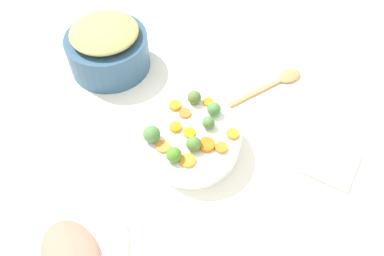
{
  "coord_description": "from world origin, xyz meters",
  "views": [
    {
      "loc": [
        0.35,
        0.37,
        0.84
      ],
      "look_at": [
        -0.02,
        -0.04,
        0.11
      ],
      "focal_mm": 36.61,
      "sensor_mm": 36.0,
      "label": 1
    }
  ],
  "objects_px": {
    "ham_plate": "(67,248)",
    "metal_pot": "(108,52)",
    "wooden_spoon": "(277,82)",
    "serving_bowl_carrots": "(192,140)"
  },
  "relations": [
    {
      "from": "ham_plate",
      "to": "metal_pot",
      "type": "bearing_deg",
      "value": -134.42
    },
    {
      "from": "wooden_spoon",
      "to": "ham_plate",
      "type": "relative_size",
      "value": 1.06
    },
    {
      "from": "serving_bowl_carrots",
      "to": "wooden_spoon",
      "type": "bearing_deg",
      "value": -179.07
    },
    {
      "from": "metal_pot",
      "to": "ham_plate",
      "type": "height_order",
      "value": "metal_pot"
    },
    {
      "from": "metal_pot",
      "to": "wooden_spoon",
      "type": "height_order",
      "value": "metal_pot"
    },
    {
      "from": "metal_pot",
      "to": "ham_plate",
      "type": "bearing_deg",
      "value": 45.58
    },
    {
      "from": "serving_bowl_carrots",
      "to": "metal_pot",
      "type": "relative_size",
      "value": 1.02
    },
    {
      "from": "wooden_spoon",
      "to": "serving_bowl_carrots",
      "type": "bearing_deg",
      "value": 0.93
    },
    {
      "from": "serving_bowl_carrots",
      "to": "ham_plate",
      "type": "distance_m",
      "value": 0.37
    },
    {
      "from": "ham_plate",
      "to": "serving_bowl_carrots",
      "type": "bearing_deg",
      "value": -177.55
    }
  ]
}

